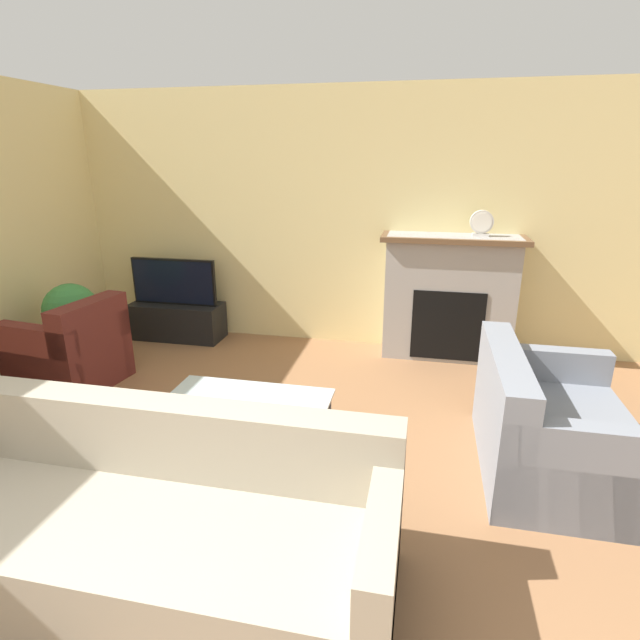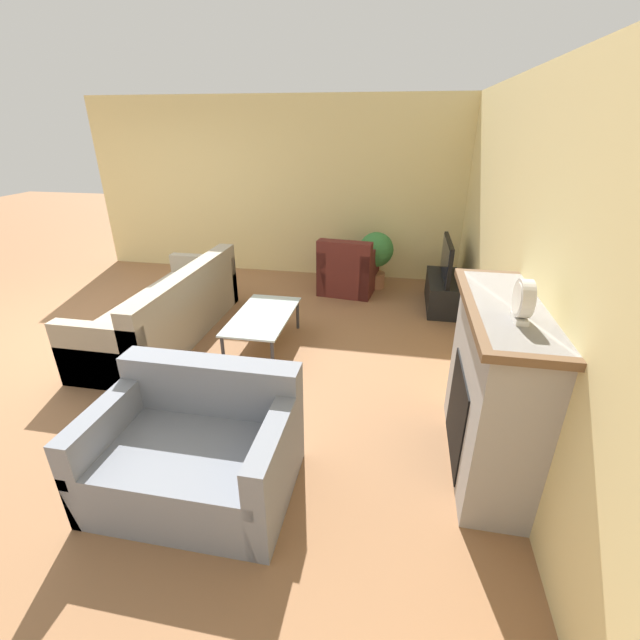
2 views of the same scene
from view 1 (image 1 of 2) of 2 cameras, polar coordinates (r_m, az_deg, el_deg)
name	(u,v)px [view 1 (image 1 of 2)]	position (r m, az deg, el deg)	size (l,w,h in m)	color
wall_back	(323,221)	(5.47, 0.32, 11.28)	(8.46, 0.06, 2.70)	beige
fireplace	(449,295)	(5.26, 14.51, 2.76)	(1.40, 0.48, 1.27)	#9E9993
tv_stand	(178,321)	(5.98, -15.96, -0.08)	(1.05, 0.42, 0.41)	black
tv	(174,282)	(5.86, -16.36, 4.23)	(0.99, 0.06, 0.52)	black
couch_sectional	(152,528)	(2.76, -18.68, -21.64)	(2.38, 0.90, 0.82)	#9E937F
couch_loveseat	(548,431)	(3.69, 24.65, -11.45)	(0.92, 1.28, 0.82)	gray
armchair_by_window	(72,354)	(5.08, -26.49, -3.45)	(0.89, 0.86, 0.82)	#5B231E
coffee_table	(247,404)	(3.58, -8.38, -9.50)	(1.15, 0.60, 0.39)	#333338
potted_plant	(72,316)	(5.44, -26.48, 0.39)	(0.52, 0.52, 0.85)	#AD704C
mantel_clock	(482,223)	(5.15, 17.98, 10.52)	(0.22, 0.07, 0.25)	beige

